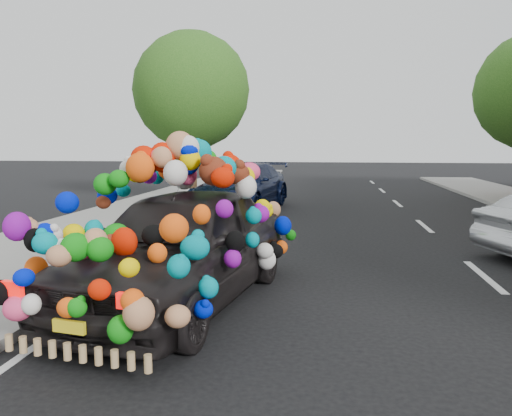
# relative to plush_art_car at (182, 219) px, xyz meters

# --- Properties ---
(ground) EXTENTS (100.00, 100.00, 0.00)m
(ground) POSITION_rel_plush_art_car_xyz_m (0.88, 1.93, -1.14)
(ground) COLOR black
(ground) RESTS_ON ground
(sidewalk) EXTENTS (4.00, 60.00, 0.12)m
(sidewalk) POSITION_rel_plush_art_car_xyz_m (-3.42, 1.93, -1.08)
(sidewalk) COLOR gray
(sidewalk) RESTS_ON ground
(kerb) EXTENTS (0.15, 60.00, 0.13)m
(kerb) POSITION_rel_plush_art_car_xyz_m (-1.47, 1.93, -1.07)
(kerb) COLOR gray
(kerb) RESTS_ON ground
(lane_markings) EXTENTS (6.00, 50.00, 0.01)m
(lane_markings) POSITION_rel_plush_art_car_xyz_m (4.48, 1.93, -1.13)
(lane_markings) COLOR silver
(lane_markings) RESTS_ON ground
(tree_near_sidewalk) EXTENTS (4.20, 4.20, 6.13)m
(tree_near_sidewalk) POSITION_rel_plush_art_car_xyz_m (-2.92, 11.43, 2.88)
(tree_near_sidewalk) COLOR #332114
(tree_near_sidewalk) RESTS_ON ground
(plush_art_car) EXTENTS (3.00, 5.11, 2.22)m
(plush_art_car) POSITION_rel_plush_art_car_xyz_m (0.00, 0.00, 0.00)
(plush_art_car) COLOR black
(plush_art_car) RESTS_ON ground
(navy_sedan) EXTENTS (2.92, 5.50, 1.52)m
(navy_sedan) POSITION_rel_plush_art_car_xyz_m (-0.78, 9.45, -0.38)
(navy_sedan) COLOR black
(navy_sedan) RESTS_ON ground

